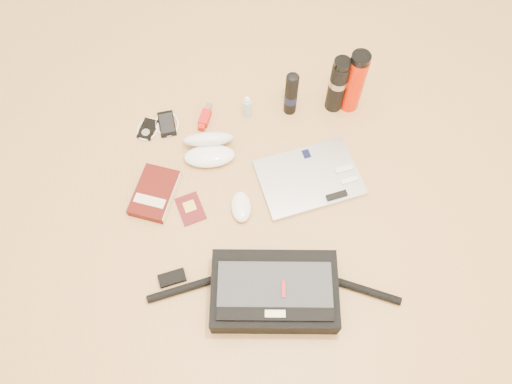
# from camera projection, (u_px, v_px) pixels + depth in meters

# --- Properties ---
(ground) EXTENTS (4.00, 4.00, 0.00)m
(ground) POSITION_uv_depth(u_px,v_px,m) (263.00, 215.00, 1.73)
(ground) COLOR tan
(ground) RESTS_ON ground
(messenger_bag) EXTENTS (0.81, 0.29, 0.11)m
(messenger_bag) POSITION_uv_depth(u_px,v_px,m) (274.00, 292.00, 1.56)
(messenger_bag) COLOR black
(messenger_bag) RESTS_ON ground
(laptop) EXTENTS (0.39, 0.30, 0.03)m
(laptop) POSITION_uv_depth(u_px,v_px,m) (310.00, 178.00, 1.78)
(laptop) COLOR #B7B7B9
(laptop) RESTS_ON ground
(book) EXTENTS (0.19, 0.23, 0.04)m
(book) POSITION_uv_depth(u_px,v_px,m) (155.00, 193.00, 1.74)
(book) COLOR #440D09
(book) RESTS_ON ground
(passport) EXTENTS (0.11, 0.13, 0.01)m
(passport) POSITION_uv_depth(u_px,v_px,m) (190.00, 209.00, 1.73)
(passport) COLOR #541015
(passport) RESTS_ON ground
(mouse) EXTENTS (0.07, 0.12, 0.04)m
(mouse) POSITION_uv_depth(u_px,v_px,m) (241.00, 207.00, 1.72)
(mouse) COLOR white
(mouse) RESTS_ON ground
(sunglasses_case) EXTENTS (0.19, 0.16, 0.11)m
(sunglasses_case) POSITION_uv_depth(u_px,v_px,m) (209.00, 148.00, 1.80)
(sunglasses_case) COLOR white
(sunglasses_case) RESTS_ON ground
(ipod) EXTENTS (0.10, 0.11, 0.01)m
(ipod) POSITION_uv_depth(u_px,v_px,m) (148.00, 129.00, 1.88)
(ipod) COLOR black
(ipod) RESTS_ON ground
(phone) EXTENTS (0.10, 0.12, 0.01)m
(phone) POSITION_uv_depth(u_px,v_px,m) (167.00, 124.00, 1.89)
(phone) COLOR black
(phone) RESTS_ON ground
(inhaler) EXTENTS (0.06, 0.12, 0.03)m
(inhaler) POSITION_uv_depth(u_px,v_px,m) (205.00, 117.00, 1.89)
(inhaler) COLOR red
(inhaler) RESTS_ON ground
(spray_bottle) EXTENTS (0.03, 0.03, 0.11)m
(spray_bottle) POSITION_uv_depth(u_px,v_px,m) (247.00, 108.00, 1.87)
(spray_bottle) COLOR #9EC6D7
(spray_bottle) RESTS_ON ground
(aerosol_can) EXTENTS (0.06, 0.06, 0.21)m
(aerosol_can) POSITION_uv_depth(u_px,v_px,m) (291.00, 94.00, 1.83)
(aerosol_can) COLOR black
(aerosol_can) RESTS_ON ground
(thermos_black) EXTENTS (0.09, 0.09, 0.25)m
(thermos_black) POSITION_uv_depth(u_px,v_px,m) (338.00, 85.00, 1.82)
(thermos_black) COLOR black
(thermos_black) RESTS_ON ground
(thermos_red) EXTENTS (0.09, 0.09, 0.28)m
(thermos_red) POSITION_uv_depth(u_px,v_px,m) (355.00, 82.00, 1.81)
(thermos_red) COLOR red
(thermos_red) RESTS_ON ground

